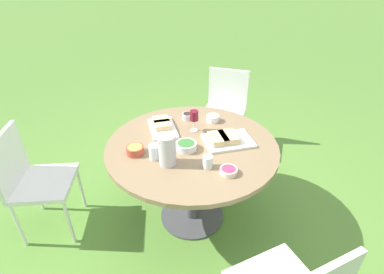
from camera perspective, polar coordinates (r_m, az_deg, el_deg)
name	(u,v)px	position (r m, az deg, el deg)	size (l,w,h in m)	color
ground_plane	(192,215)	(2.70, 0.00, -14.71)	(40.00, 40.00, 0.00)	#5B8C38
dining_table	(192,156)	(2.28, 0.00, -3.72)	(1.28, 1.28, 0.75)	#4C4C51
chair_near_right	(225,104)	(3.35, 6.35, 6.20)	(0.61, 0.61, 0.89)	white
chair_far_back	(31,176)	(2.57, -28.33, -6.55)	(0.57, 0.58, 0.89)	white
water_pitcher	(167,150)	(1.96, -4.76, -2.46)	(0.13, 0.12, 0.22)	silver
wine_glass	(194,117)	(2.32, 0.40, 3.91)	(0.07, 0.07, 0.17)	silver
platter_bread_main	(162,126)	(2.41, -5.68, 2.15)	(0.28, 0.39, 0.06)	white
platter_charcuterie	(226,139)	(2.24, 6.45, -0.43)	(0.41, 0.35, 0.07)	white
bowl_fries	(135,150)	(2.14, -10.78, -2.39)	(0.12, 0.12, 0.06)	#B74733
bowl_salad	(186,146)	(2.14, -1.13, -1.66)	(0.15, 0.15, 0.06)	white
bowl_olives	(188,116)	(2.54, -0.84, 4.05)	(0.09, 0.09, 0.05)	silver
bowl_dip_red	(229,171)	(1.94, 6.97, -6.39)	(0.11, 0.11, 0.04)	beige
bowl_dip_cream	(213,118)	(2.51, 3.98, 3.63)	(0.11, 0.11, 0.06)	white
cup_water_near	(154,152)	(2.06, -7.16, -2.79)	(0.08, 0.08, 0.11)	silver
cup_water_far	(208,162)	(1.96, 3.01, -4.74)	(0.07, 0.07, 0.09)	silver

